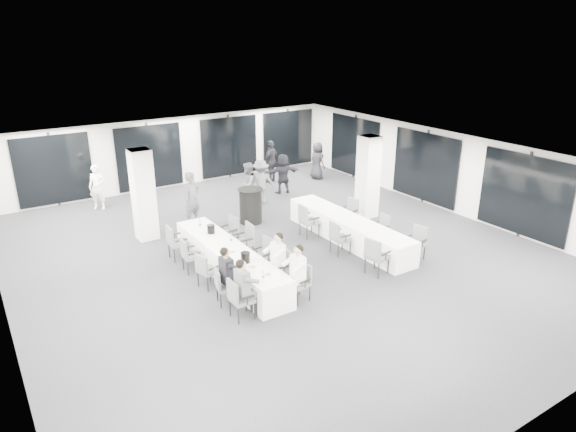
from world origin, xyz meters
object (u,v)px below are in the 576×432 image
chair_main_left_near (238,297)px  chair_side_right_mid (382,227)px  chair_main_right_far (230,230)px  standing_guest_f (283,171)px  standing_guest_a (192,195)px  standing_guest_d (271,159)px  standing_guest_b (248,182)px  chair_main_right_mid (265,253)px  chair_main_right_near (301,280)px  chair_side_right_far (350,211)px  cocktail_table (251,206)px  chair_side_left_far (307,219)px  chair_main_left_second (223,284)px  banquet_table_main (229,261)px  standing_guest_e (317,158)px  chair_side_left_near (375,254)px  banquet_table_side (348,230)px  ice_bucket_near (245,257)px  chair_main_left_far (175,240)px  chair_main_right_fourth (245,239)px  chair_main_left_mid (206,269)px  chair_main_left_fourth (189,253)px  chair_main_right_second (282,265)px  ice_bucket_far (211,229)px  chair_side_left_mid (338,236)px  chair_side_right_near (417,241)px  standing_guest_g (97,184)px

chair_main_left_near → chair_side_right_mid: 5.90m
chair_main_right_far → standing_guest_f: 5.53m
standing_guest_a → standing_guest_d: size_ratio=1.02×
standing_guest_b → chair_main_right_mid: bearing=34.5°
chair_main_right_near → chair_side_right_far: bearing=-59.2°
cocktail_table → chair_side_left_far: bearing=-67.4°
chair_main_left_second → standing_guest_b: 7.01m
banquet_table_main → chair_main_right_near: (0.83, -2.12, 0.14)m
chair_side_right_far → standing_guest_e: 5.73m
standing_guest_f → chair_side_left_near: bearing=85.9°
chair_main_right_near → banquet_table_side: bearing=-62.8°
chair_main_left_second → ice_bucket_near: ice_bucket_near is taller
chair_main_left_far → chair_main_right_far: (1.67, -0.10, -0.02)m
cocktail_table → chair_main_right_near: cocktail_table is taller
chair_main_right_near → chair_main_right_mid: 1.71m
chair_main_right_fourth → ice_bucket_near: chair_main_right_fourth is taller
chair_main_left_second → chair_main_left_mid: chair_main_left_mid is taller
chair_main_left_fourth → standing_guest_a: size_ratio=0.46×
standing_guest_e → standing_guest_f: standing_guest_e is taller
chair_main_left_second → standing_guest_f: bearing=151.0°
chair_main_left_second → chair_side_left_far: chair_side_left_far is taller
chair_main_left_mid → chair_side_right_mid: bearing=73.8°
chair_side_right_mid → standing_guest_a: (-4.22, 4.43, 0.53)m
banquet_table_side → standing_guest_f: (0.96, 5.19, 0.51)m
chair_main_right_near → standing_guest_e: bearing=-44.8°
chair_main_left_second → chair_main_left_far: size_ratio=0.90×
chair_main_left_mid → chair_side_right_mid: chair_main_left_mid is taller
chair_main_right_second → ice_bucket_far: bearing=20.1°
chair_main_right_mid → chair_main_right_far: bearing=-7.9°
chair_side_right_far → chair_main_left_second: bearing=102.1°
chair_side_right_far → standing_guest_f: size_ratio=0.53×
chair_side_left_mid → chair_side_left_far: size_ratio=0.95×
chair_side_left_mid → chair_side_right_near: (1.67, -1.43, -0.02)m
standing_guest_b → standing_guest_e: standing_guest_b is taller
chair_main_right_fourth → standing_guest_a: 3.26m
chair_main_left_fourth → chair_side_left_mid: bearing=76.5°
banquet_table_side → standing_guest_a: standing_guest_a is taller
chair_main_right_far → standing_guest_b: (2.22, 2.94, 0.39)m
cocktail_table → standing_guest_e: size_ratio=0.65×
standing_guest_f → ice_bucket_far: (-4.93, -4.01, -0.01)m
cocktail_table → chair_main_left_mid: (-3.17, -3.40, -0.07)m
chair_main_right_mid → standing_guest_b: bearing=-32.2°
chair_side_right_near → standing_guest_g: bearing=25.8°
chair_main_left_near → ice_bucket_far: 3.43m
cocktail_table → chair_main_right_mid: size_ratio=1.21×
chair_main_right_mid → standing_guest_f: bearing=-44.4°
chair_main_left_second → standing_guest_e: 11.03m
chair_side_left_near → standing_guest_d: bearing=154.1°
chair_side_left_mid → ice_bucket_near: (-3.24, -0.44, 0.32)m
chair_side_left_mid → banquet_table_side: bearing=129.1°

